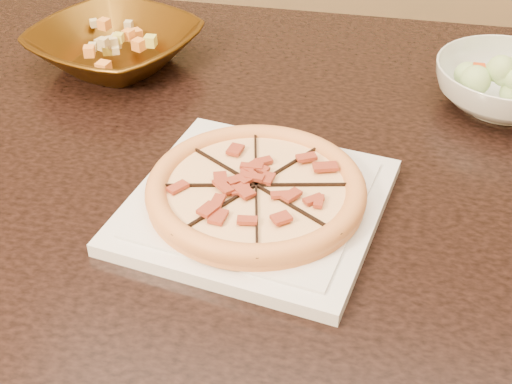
% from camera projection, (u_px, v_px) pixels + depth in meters
% --- Properties ---
extents(dining_table, '(1.53, 0.98, 0.75)m').
position_uv_depth(dining_table, '(224.00, 189.00, 1.10)').
color(dining_table, black).
rests_on(dining_table, floor).
extents(plate, '(0.35, 0.35, 0.02)m').
position_uv_depth(plate, '(256.00, 204.00, 0.90)').
color(plate, silver).
rests_on(plate, dining_table).
extents(pizza, '(0.28, 0.28, 0.03)m').
position_uv_depth(pizza, '(256.00, 189.00, 0.89)').
color(pizza, '#E59644').
rests_on(pizza, plate).
extents(bronze_bowl, '(0.35, 0.35, 0.07)m').
position_uv_depth(bronze_bowl, '(115.00, 47.00, 1.21)').
color(bronze_bowl, '#5A390F').
rests_on(bronze_bowl, dining_table).
extents(mixed_dish, '(0.12, 0.12, 0.03)m').
position_uv_depth(mixed_dish, '(111.00, 21.00, 1.18)').
color(mixed_dish, tan).
rests_on(mixed_dish, bronze_bowl).
extents(salad_bowl, '(0.28, 0.28, 0.07)m').
position_uv_depth(salad_bowl, '(506.00, 86.00, 1.10)').
color(salad_bowl, silver).
rests_on(salad_bowl, dining_table).
extents(salad, '(0.08, 0.11, 0.04)m').
position_uv_depth(salad, '(511.00, 55.00, 1.07)').
color(salad, '#8BB764').
rests_on(salad, salad_bowl).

